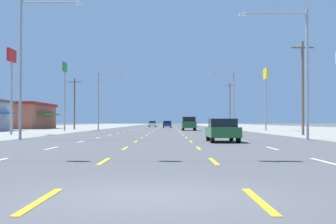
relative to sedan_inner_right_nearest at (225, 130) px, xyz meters
name	(u,v)px	position (x,y,z in m)	size (l,w,h in m)	color
ground_plane	(168,130)	(-3.70, 44.37, -0.76)	(572.00, 572.00, 0.00)	#4C4C4F
lot_apron_left	(10,130)	(-28.45, 44.37, -0.75)	(28.00, 440.00, 0.01)	gray
lot_apron_right	(327,130)	(21.05, 44.37, -0.75)	(28.00, 440.00, 0.01)	gray
lane_markings	(169,127)	(-3.70, 82.87, -0.75)	(10.64, 227.60, 0.01)	white
sedan_inner_right_nearest	(225,130)	(0.00, 0.00, 0.00)	(1.80, 4.50, 1.46)	#235B2D
suv_inner_right_near	(191,123)	(-0.39, 39.11, 0.27)	(1.98, 4.90, 1.98)	#235B2D
sedan_center_turn_mid	(170,124)	(-3.58, 70.03, 0.00)	(1.80, 4.50, 1.46)	navy
sedan_inner_left_midfar	(155,124)	(-7.23, 86.73, 0.00)	(1.80, 4.50, 1.46)	white
storefront_left_row_2	(14,116)	(-32.59, 58.36, 1.63)	(14.51, 17.51, 4.73)	#A35642
pole_sign_left_row_1	(14,70)	(-18.88, 17.03, 5.64)	(0.24, 2.26, 8.45)	gray
pole_sign_left_row_2	(67,81)	(-17.86, 36.48, 6.28)	(0.24, 1.95, 9.58)	gray
pole_sign_right_row_2	(268,83)	(10.21, 36.30, 5.95)	(0.24, 2.37, 8.73)	gray
streetlight_left_row_0	(30,57)	(-13.39, 3.73, 5.07)	(4.52, 0.26, 10.02)	gray
streetlight_right_row_0	(302,62)	(5.88, 3.73, 4.71)	(4.93, 0.26, 9.24)	gray
streetlight_left_row_1	(105,96)	(-13.27, 41.21, 4.37)	(4.81, 0.26, 8.61)	gray
streetlight_right_row_1	(234,96)	(6.05, 41.21, 4.33)	(3.82, 0.26, 8.74)	gray
utility_pole_right_row_0	(305,86)	(9.48, 15.53, 3.92)	(2.20, 0.26, 8.97)	brown
utility_pole_left_row_1	(77,103)	(-19.07, 49.54, 3.70)	(2.20, 0.26, 8.52)	brown
utility_pole_right_row_2	(232,104)	(11.03, 80.66, 4.63)	(2.20, 0.26, 10.37)	brown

